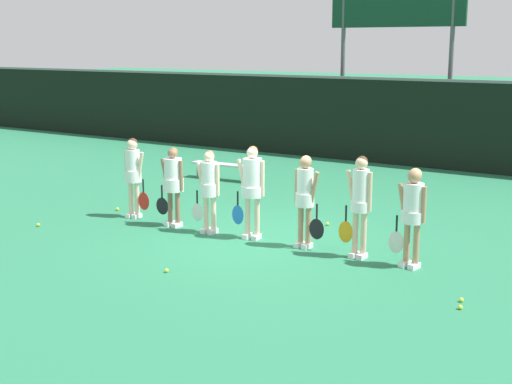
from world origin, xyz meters
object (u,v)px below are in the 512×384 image
at_px(player_1, 173,180).
at_px(tennis_ball_6, 328,224).
at_px(tennis_ball_2, 38,225).
at_px(tennis_ball_5, 117,209).
at_px(tennis_ball_1, 248,229).
at_px(player_3, 252,184).
at_px(player_4, 305,194).
at_px(tennis_ball_3, 460,307).
at_px(bench_courtside, 225,166).
at_px(scoreboard, 397,10).
at_px(tennis_ball_0, 461,300).
at_px(player_2, 209,185).
at_px(player_5, 360,199).
at_px(player_6, 413,209).
at_px(player_0, 133,171).
at_px(tennis_ball_4, 163,202).
at_px(tennis_ball_7, 167,271).

bearing_deg(player_1, tennis_ball_6, 36.16).
bearing_deg(tennis_ball_2, tennis_ball_6, 34.08).
bearing_deg(tennis_ball_5, player_1, -10.65).
xyz_separation_m(tennis_ball_1, tennis_ball_5, (-3.38, -0.14, 0.00)).
height_order(player_1, tennis_ball_2, player_1).
bearing_deg(player_3, player_4, -5.86).
bearing_deg(tennis_ball_3, tennis_ball_6, 139.89).
bearing_deg(bench_courtside, tennis_ball_6, -35.77).
height_order(scoreboard, tennis_ball_0, scoreboard).
bearing_deg(scoreboard, player_2, -85.91).
xyz_separation_m(tennis_ball_0, tennis_ball_1, (-4.73, 1.59, 0.00)).
height_order(player_5, player_6, player_5).
distance_m(scoreboard, player_1, 11.36).
relative_size(player_0, player_6, 1.02).
bearing_deg(player_0, player_4, -4.41).
distance_m(bench_courtside, tennis_ball_0, 10.03).
bearing_deg(scoreboard, tennis_ball_0, -62.93).
bearing_deg(tennis_ball_1, tennis_ball_4, 162.34).
height_order(player_3, player_6, player_3).
relative_size(bench_courtside, tennis_ball_1, 28.35).
height_order(tennis_ball_0, tennis_ball_3, tennis_ball_3).
xyz_separation_m(tennis_ball_4, tennis_ball_5, (-0.37, -1.10, 0.00)).
bearing_deg(tennis_ball_0, player_2, 168.54).
bearing_deg(tennis_ball_5, tennis_ball_3, -12.03).
bearing_deg(tennis_ball_1, player_3, -48.53).
bearing_deg(tennis_ball_0, player_4, 159.68).
bearing_deg(tennis_ball_4, tennis_ball_6, 3.83).
distance_m(player_1, player_3, 1.83).
bearing_deg(tennis_ball_7, player_5, 47.68).
bearing_deg(player_3, scoreboard, 92.34).
xyz_separation_m(player_6, tennis_ball_6, (-2.41, 1.68, -0.95)).
height_order(player_3, tennis_ball_4, player_3).
relative_size(tennis_ball_2, tennis_ball_6, 1.00).
bearing_deg(player_0, tennis_ball_2, -127.91).
bearing_deg(scoreboard, tennis_ball_1, -82.64).
bearing_deg(player_3, tennis_ball_0, -21.82).
distance_m(player_0, tennis_ball_7, 4.00).
height_order(tennis_ball_0, tennis_ball_7, tennis_ball_7).
bearing_deg(player_4, bench_courtside, 141.98).
xyz_separation_m(player_1, tennis_ball_1, (1.47, 0.50, -0.91)).
distance_m(player_0, player_6, 6.15).
relative_size(player_4, tennis_ball_5, 23.79).
bearing_deg(tennis_ball_2, tennis_ball_5, 79.60).
bearing_deg(tennis_ball_3, tennis_ball_1, 158.56).
relative_size(tennis_ball_6, tennis_ball_7, 1.07).
bearing_deg(player_5, player_0, -177.09).
height_order(player_1, tennis_ball_1, player_1).
height_order(player_1, tennis_ball_5, player_1).
relative_size(tennis_ball_2, tennis_ball_5, 1.00).
relative_size(player_3, tennis_ball_7, 26.69).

